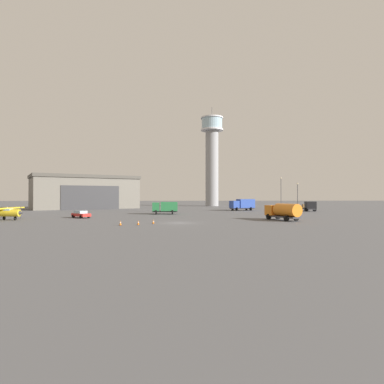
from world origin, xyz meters
TOP-DOWN VIEW (x-y plane):
  - ground_plane at (0.00, 0.00)m, footprint 400.00×400.00m
  - control_tower at (13.59, 77.53)m, footprint 8.84×8.84m
  - hangar at (-30.21, 56.18)m, footprint 36.45×30.51m
  - airplane_yellow at (-30.48, 6.80)m, footprint 8.22×10.48m
  - truck_box_green at (-2.95, 23.31)m, footprint 5.71×3.49m
  - truck_flatbed_black at (34.89, 34.91)m, footprint 3.26×7.12m
  - truck_fuel_tanker_orange at (17.82, 4.32)m, footprint 4.69×7.43m
  - truck_box_blue at (18.13, 39.84)m, footprint 7.39×4.79m
  - car_red at (-18.39, 11.85)m, footprint 4.23×4.18m
  - light_post_west at (33.99, 54.93)m, footprint 0.44×0.44m
  - light_post_centre at (37.66, 50.02)m, footprint 0.44×0.44m
  - traffic_cone_near_left at (-3.84, -1.26)m, footprint 0.36×0.36m
  - traffic_cone_near_right at (-8.28, -3.87)m, footprint 0.36×0.36m
  - traffic_cone_mid_apron at (-5.84, -3.27)m, footprint 0.36×0.36m

SIDE VIEW (x-z plane):
  - ground_plane at x=0.00m, z-range 0.00..0.00m
  - traffic_cone_near_left at x=-3.84m, z-range 0.00..0.63m
  - traffic_cone_mid_apron at x=-5.84m, z-range 0.00..0.69m
  - traffic_cone_near_right at x=-8.28m, z-range -0.01..0.73m
  - car_red at x=-18.39m, z-range 0.05..1.42m
  - truck_flatbed_black at x=34.89m, z-range -0.03..2.59m
  - airplane_yellow at x=-30.48m, z-range -0.10..2.98m
  - truck_box_green at x=-2.95m, z-range 0.21..2.97m
  - truck_fuel_tanker_orange at x=17.82m, z-range 0.18..3.06m
  - truck_box_blue at x=18.13m, z-range 0.18..3.36m
  - light_post_centre at x=37.66m, z-range 0.82..9.00m
  - hangar at x=-30.21m, z-range 0.02..10.59m
  - light_post_west at x=33.99m, z-range 0.86..11.04m
  - control_tower at x=13.59m, z-range 0.94..40.22m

